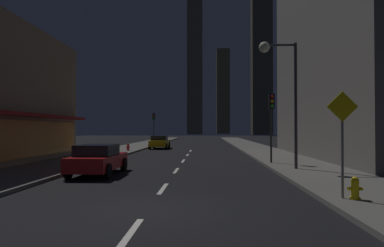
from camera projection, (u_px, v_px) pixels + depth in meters
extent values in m
cube|color=black|center=(194.00, 147.00, 40.82)|extent=(78.00, 136.00, 0.10)
cube|color=#605E59|center=(251.00, 146.00, 40.51)|extent=(4.00, 76.00, 0.15)
cube|color=#605E59|center=(138.00, 146.00, 41.13)|extent=(4.00, 76.00, 0.15)
cube|color=silver|center=(130.00, 234.00, 6.86)|extent=(0.16, 2.20, 0.01)
cube|color=silver|center=(163.00, 189.00, 12.05)|extent=(0.16, 2.20, 0.01)
cube|color=silver|center=(176.00, 171.00, 17.24)|extent=(0.16, 2.20, 0.01)
cube|color=silver|center=(183.00, 161.00, 22.44)|extent=(0.16, 2.20, 0.01)
cube|color=silver|center=(188.00, 155.00, 27.63)|extent=(0.16, 2.20, 0.01)
cube|color=silver|center=(191.00, 151.00, 32.83)|extent=(0.16, 2.20, 0.01)
cube|color=#D88C3F|center=(20.00, 139.00, 18.75)|extent=(0.10, 14.81, 2.20)
cube|color=maroon|center=(27.00, 115.00, 18.75)|extent=(0.90, 15.41, 0.20)
cube|color=slate|center=(381.00, 24.00, 24.36)|extent=(11.00, 20.00, 19.92)
cube|color=#5C5745|center=(195.00, 46.00, 135.23)|extent=(6.04, 8.08, 72.80)
cube|color=brown|center=(223.00, 92.00, 152.62)|extent=(5.93, 6.97, 38.88)
cube|color=#4A4638|center=(261.00, 45.00, 123.22)|extent=(7.37, 6.04, 67.30)
cube|color=#B21919|center=(98.00, 162.00, 15.82)|extent=(1.80, 4.20, 0.65)
cube|color=black|center=(97.00, 150.00, 15.63)|extent=(1.64, 2.00, 0.55)
cylinder|color=black|center=(91.00, 164.00, 17.25)|extent=(0.22, 0.68, 0.68)
cylinder|color=black|center=(124.00, 164.00, 17.17)|extent=(0.22, 0.68, 0.68)
cylinder|color=black|center=(68.00, 171.00, 14.45)|extent=(0.22, 0.68, 0.68)
cylinder|color=black|center=(108.00, 171.00, 14.38)|extent=(0.22, 0.68, 0.68)
sphere|color=white|center=(101.00, 157.00, 17.89)|extent=(0.18, 0.18, 0.18)
sphere|color=white|center=(121.00, 157.00, 17.84)|extent=(0.18, 0.18, 0.18)
cube|color=gold|center=(160.00, 143.00, 36.55)|extent=(1.80, 4.20, 0.65)
cube|color=black|center=(159.00, 138.00, 36.36)|extent=(1.64, 2.00, 0.55)
cylinder|color=black|center=(154.00, 145.00, 37.98)|extent=(0.22, 0.68, 0.68)
cylinder|color=black|center=(169.00, 145.00, 37.90)|extent=(0.22, 0.68, 0.68)
cylinder|color=black|center=(150.00, 146.00, 35.18)|extent=(0.22, 0.68, 0.68)
cylinder|color=black|center=(166.00, 146.00, 35.10)|extent=(0.22, 0.68, 0.68)
sphere|color=white|center=(158.00, 142.00, 38.62)|extent=(0.18, 0.18, 0.18)
sphere|color=white|center=(167.00, 142.00, 38.57)|extent=(0.18, 0.18, 0.18)
cylinder|color=yellow|center=(355.00, 190.00, 9.56)|extent=(0.22, 0.22, 0.55)
sphere|color=yellow|center=(355.00, 180.00, 9.57)|extent=(0.21, 0.21, 0.21)
cylinder|color=yellow|center=(355.00, 198.00, 9.56)|extent=(0.30, 0.30, 0.06)
cylinder|color=yellow|center=(349.00, 189.00, 9.57)|extent=(0.10, 0.10, 0.10)
cylinder|color=yellow|center=(361.00, 189.00, 9.56)|extent=(0.10, 0.10, 0.10)
cylinder|color=red|center=(128.00, 147.00, 31.45)|extent=(0.22, 0.22, 0.55)
sphere|color=red|center=(128.00, 145.00, 31.46)|extent=(0.21, 0.21, 0.21)
cylinder|color=red|center=(128.00, 150.00, 31.45)|extent=(0.30, 0.30, 0.06)
cylinder|color=red|center=(126.00, 147.00, 31.46)|extent=(0.10, 0.10, 0.10)
cylinder|color=red|center=(130.00, 147.00, 31.45)|extent=(0.10, 0.10, 0.10)
cylinder|color=#2D2D2D|center=(271.00, 128.00, 19.95)|extent=(0.12, 0.12, 4.20)
cube|color=black|center=(272.00, 101.00, 19.78)|extent=(0.32, 0.24, 0.90)
sphere|color=red|center=(272.00, 96.00, 19.65)|extent=(0.18, 0.18, 0.18)
sphere|color=#F2B20C|center=(272.00, 101.00, 19.65)|extent=(0.18, 0.18, 0.18)
sphere|color=#19D833|center=(272.00, 106.00, 19.64)|extent=(0.18, 0.18, 0.18)
cylinder|color=#2D2D2D|center=(154.00, 128.00, 44.41)|extent=(0.12, 0.12, 4.20)
cube|color=black|center=(154.00, 117.00, 44.23)|extent=(0.32, 0.24, 0.90)
sphere|color=red|center=(154.00, 114.00, 44.11)|extent=(0.18, 0.18, 0.18)
sphere|color=#F2B20C|center=(154.00, 117.00, 44.10)|extent=(0.18, 0.18, 0.18)
sphere|color=#19D833|center=(154.00, 119.00, 44.10)|extent=(0.18, 0.18, 0.18)
cylinder|color=#38383D|center=(296.00, 106.00, 17.02)|extent=(0.16, 0.16, 6.50)
cylinder|color=#38383D|center=(280.00, 45.00, 17.10)|extent=(1.60, 0.12, 0.12)
sphere|color=#FCF7CC|center=(264.00, 47.00, 17.14)|extent=(0.56, 0.56, 0.56)
cylinder|color=slate|center=(342.00, 157.00, 9.73)|extent=(0.08, 0.08, 2.40)
cube|color=yellow|center=(342.00, 107.00, 9.72)|extent=(0.91, 0.03, 0.91)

